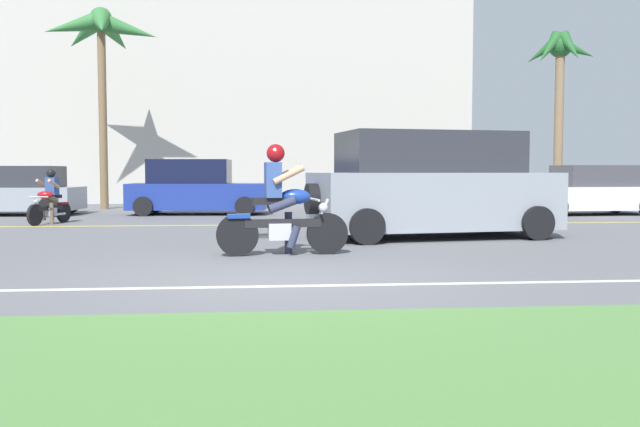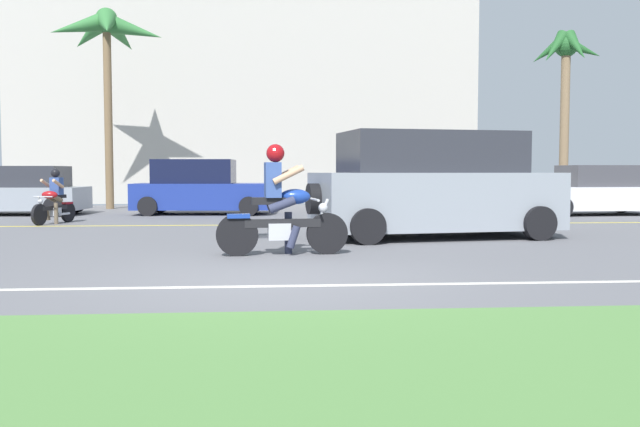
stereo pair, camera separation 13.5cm
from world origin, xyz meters
name	(u,v)px [view 1 (the left image)]	position (x,y,z in m)	size (l,w,h in m)	color
ground	(276,251)	(0.00, 3.00, -0.02)	(56.00, 30.00, 0.04)	slate
grass_median	(309,381)	(0.00, -4.10, 0.03)	(56.00, 3.80, 0.06)	#548442
lane_line_near	(285,286)	(0.00, -0.57, 0.00)	(50.40, 0.12, 0.01)	silver
lane_line_far	(270,225)	(0.00, 8.15, 0.00)	(50.40, 0.12, 0.01)	yellow
motorcyclist	(282,208)	(0.06, 2.26, 0.72)	(2.03, 0.66, 1.70)	black
suv_nearby	(431,187)	(3.05, 4.85, 0.99)	(4.95, 2.79, 2.04)	#8C939E
parked_car_0	(15,192)	(-7.37, 12.52, 0.68)	(3.84, 2.18, 1.44)	#8C939E
parked_car_1	(196,189)	(-2.13, 12.36, 0.76)	(4.13, 2.06, 1.63)	navy
parked_car_2	(385,189)	(3.76, 13.31, 0.71)	(4.19, 2.01, 1.51)	#232328
parked_car_3	(590,192)	(9.52, 11.17, 0.68)	(3.94, 2.02, 1.46)	silver
palm_tree_0	(560,67)	(10.03, 14.54, 4.86)	(2.44, 2.41, 6.04)	#846B4C
palm_tree_1	(101,36)	(-5.51, 15.57, 5.82)	(3.78, 3.90, 6.75)	brown
motorcyclist_distant	(50,201)	(-5.34, 8.94, 0.57)	(0.69, 1.55, 1.35)	black
building_far	(241,105)	(-0.96, 21.00, 4.09)	(18.74, 4.00, 8.18)	#BCB7AD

